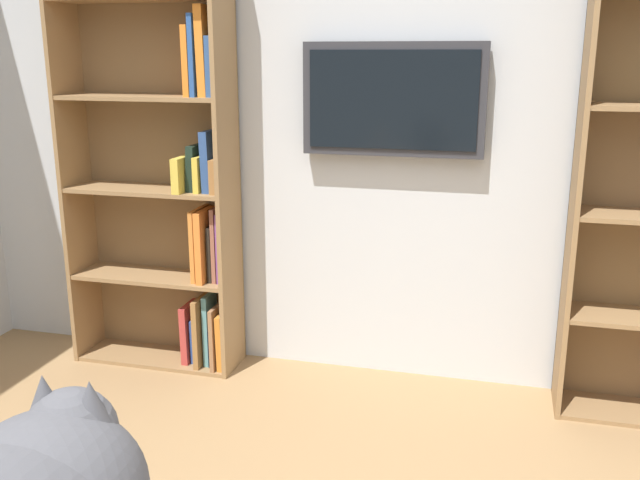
% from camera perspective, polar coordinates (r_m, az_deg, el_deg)
% --- Properties ---
extents(wall_back, '(4.52, 0.06, 2.70)m').
position_cam_1_polar(wall_back, '(3.30, 6.18, 11.38)').
color(wall_back, silver).
rests_on(wall_back, ground).
extents(bookshelf_right, '(0.85, 0.28, 2.25)m').
position_cam_1_polar(bookshelf_right, '(3.50, -12.12, 7.05)').
color(bookshelf_right, '#937047').
rests_on(bookshelf_right, ground).
extents(wall_mounted_tv, '(0.82, 0.07, 0.50)m').
position_cam_1_polar(wall_mounted_tv, '(3.22, 6.00, 11.27)').
color(wall_mounted_tv, '#333338').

